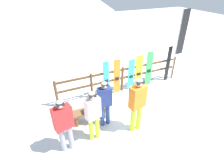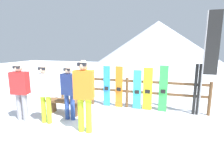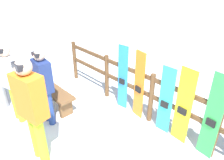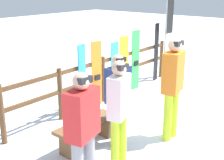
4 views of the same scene
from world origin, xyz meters
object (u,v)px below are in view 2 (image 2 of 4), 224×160
bench (65,104)px  rental_flag (209,53)px  person_navy (69,89)px  snowboard_orange (119,87)px  person_white (45,90)px  snowboard_yellow (148,89)px  person_red (20,89)px  snowboard_cyan (137,90)px  ski_pair_black (197,90)px  snowboard_green (163,89)px  snowboard_blue (107,86)px  person_orange (84,92)px

bench → rental_flag: bearing=11.9°
bench → person_navy: person_navy is taller
person_navy → snowboard_orange: 1.86m
person_white → snowboard_orange: person_white is taller
snowboard_yellow → person_red: bearing=-150.4°
bench → person_white: bearing=-98.0°
snowboard_cyan → rental_flag: (2.05, -0.23, 1.29)m
bench → snowboard_cyan: 2.45m
bench → person_white: person_white is taller
snowboard_orange → ski_pair_black: ski_pair_black is taller
ski_pair_black → rental_flag: size_ratio=0.52×
snowboard_green → ski_pair_black: (1.01, 0.00, 0.04)m
person_navy → ski_pair_black: (3.63, 1.48, -0.11)m
person_white → snowboard_yellow: size_ratio=1.13×
person_white → rental_flag: 4.74m
snowboard_orange → ski_pair_black: bearing=0.1°
snowboard_green → rental_flag: rental_flag is taller
snowboard_blue → snowboard_yellow: (1.46, -0.00, -0.01)m
person_red → snowboard_cyan: (3.06, 1.94, -0.27)m
snowboard_orange → snowboard_yellow: size_ratio=1.01×
person_red → person_orange: 2.08m
snowboard_blue → snowboard_green: 1.96m
snowboard_cyan → snowboard_green: 0.86m
bench → rental_flag: rental_flag is taller
person_navy → snowboard_orange: size_ratio=1.07×
person_white → snowboard_yellow: (2.62, 1.90, -0.24)m
person_red → snowboard_cyan: person_red is taller
bench → snowboard_cyan: size_ratio=0.89×
snowboard_orange → snowboard_cyan: 0.65m
snowboard_blue → snowboard_green: (1.96, 0.00, 0.04)m
person_navy → snowboard_orange: person_navy is taller
rental_flag → person_white: bearing=-158.9°
person_orange → snowboard_blue: bearing=93.1°
bench → person_red: bearing=-137.8°
bench → snowboard_yellow: size_ratio=0.83×
snowboard_cyan → ski_pair_black: 1.88m
person_red → rental_flag: size_ratio=0.53×
person_navy → ski_pair_black: size_ratio=0.97×
person_white → bench: bearing=82.0°
person_red → person_white: person_red is taller
bench → person_red: size_ratio=0.73×
rental_flag → snowboard_orange: bearing=175.1°
bench → snowboard_yellow: 2.78m
snowboard_orange → person_red: bearing=-141.3°
person_navy → snowboard_blue: person_navy is taller
person_white → snowboard_orange: size_ratio=1.11×
person_orange → snowboard_orange: 2.12m
bench → snowboard_blue: 1.59m
snowboard_orange → snowboard_cyan: snowboard_orange is taller
snowboard_cyan → ski_pair_black: ski_pair_black is taller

